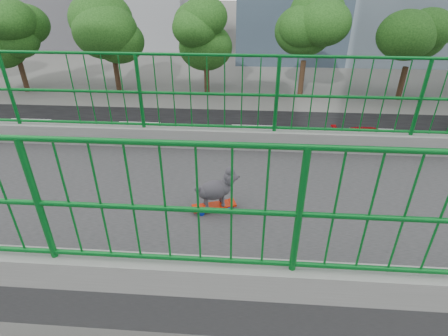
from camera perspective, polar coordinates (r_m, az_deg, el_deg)
name	(u,v)px	position (r m, az deg, el deg)	size (l,w,h in m)	color
road	(253,169)	(19.00, 4.82, -0.12)	(18.00, 90.00, 0.02)	black
footbridge	(269,301)	(5.49, 7.34, -20.68)	(3.00, 24.00, 7.00)	#2D2D2F
railing	(280,185)	(4.16, 9.08, -2.80)	(3.00, 24.00, 1.42)	gray
street_trees	(269,37)	(29.94, 7.38, 20.43)	(5.30, 60.40, 7.26)	black
skateboard	(214,206)	(4.04, -1.62, -6.27)	(0.30, 0.52, 0.07)	red
poodle	(216,188)	(3.91, -1.28, -3.28)	(0.31, 0.49, 0.43)	#322F35
car_1	(291,199)	(15.52, 10.84, -4.97)	(1.56, 4.46, 1.47)	#BD070C
car_3	(373,141)	(22.25, 23.12, 4.08)	(1.93, 4.74, 1.38)	#BD070C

